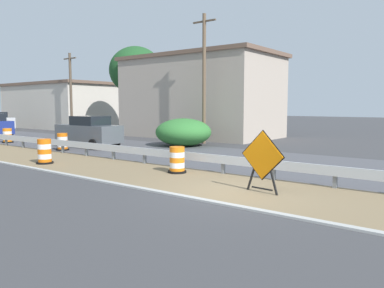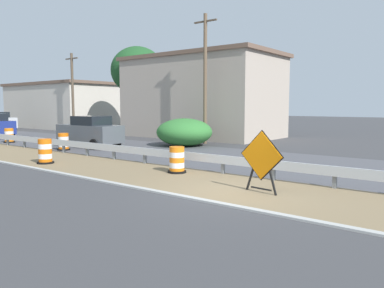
% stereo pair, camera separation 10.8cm
% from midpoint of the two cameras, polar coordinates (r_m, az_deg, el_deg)
% --- Properties ---
extents(ground_plane, '(160.00, 160.00, 0.00)m').
position_cam_midpoint_polar(ground_plane, '(11.37, 6.06, -7.34)').
color(ground_plane, '#3D3D3F').
extents(median_dirt_strip, '(3.91, 120.00, 0.01)m').
position_cam_midpoint_polar(median_dirt_strip, '(12.00, 7.97, -6.64)').
color(median_dirt_strip, '#7F6B4C').
rests_on(median_dirt_strip, ground).
extents(far_lane_asphalt, '(7.38, 120.00, 0.00)m').
position_cam_midpoint_polar(far_lane_asphalt, '(17.05, 17.49, -3.15)').
color(far_lane_asphalt, '#4C4C51').
rests_on(far_lane_asphalt, ground).
extents(curb_near_edge, '(0.20, 120.00, 0.11)m').
position_cam_midpoint_polar(curb_near_edge, '(10.31, 2.20, -8.65)').
color(curb_near_edge, '#ADADA8').
rests_on(curb_near_edge, ground).
extents(guardrail_median, '(0.18, 41.66, 0.71)m').
position_cam_midpoint_polar(guardrail_median, '(13.80, 8.40, -2.84)').
color(guardrail_median, silver).
rests_on(guardrail_median, ground).
extents(warning_sign_diamond, '(0.23, 1.50, 1.88)m').
position_cam_midpoint_polar(warning_sign_diamond, '(11.33, 10.69, -2.13)').
color(warning_sign_diamond, black).
rests_on(warning_sign_diamond, ground).
extents(traffic_barrel_nearest, '(0.72, 0.72, 1.01)m').
position_cam_midpoint_polar(traffic_barrel_nearest, '(14.55, -2.08, -2.59)').
color(traffic_barrel_nearest, orange).
rests_on(traffic_barrel_nearest, ground).
extents(traffic_barrel_close, '(0.73, 0.73, 1.10)m').
position_cam_midpoint_polar(traffic_barrel_close, '(18.07, -21.12, -1.18)').
color(traffic_barrel_close, orange).
rests_on(traffic_barrel_close, ground).
extents(traffic_barrel_mid, '(0.73, 0.73, 0.99)m').
position_cam_midpoint_polar(traffic_barrel_mid, '(23.10, -18.69, 0.21)').
color(traffic_barrel_mid, orange).
rests_on(traffic_barrel_mid, ground).
extents(traffic_barrel_farther, '(0.73, 0.73, 1.00)m').
position_cam_midpoint_polar(traffic_barrel_farther, '(29.28, -25.78, 1.07)').
color(traffic_barrel_farther, orange).
rests_on(traffic_barrel_farther, ground).
extents(car_lead_near_lane, '(2.07, 4.52, 1.94)m').
position_cam_midpoint_polar(car_lead_near_lane, '(24.34, -15.03, 1.84)').
color(car_lead_near_lane, '#4C5156').
rests_on(car_lead_near_lane, ground).
extents(roadside_shop_near, '(7.33, 12.69, 6.63)m').
position_cam_midpoint_polar(roadside_shop_near, '(31.51, 1.61, 7.18)').
color(roadside_shop_near, '#AD9E8E').
rests_on(roadside_shop_near, ground).
extents(roadside_shop_far, '(7.98, 14.16, 5.14)m').
position_cam_midpoint_polar(roadside_shop_far, '(47.26, -18.68, 5.53)').
color(roadside_shop_far, beige).
rests_on(roadside_shop_far, ground).
extents(utility_pole_near, '(0.24, 1.80, 8.62)m').
position_cam_midpoint_polar(utility_pole_near, '(25.69, 2.12, 10.04)').
color(utility_pole_near, brown).
rests_on(utility_pole_near, ground).
extents(utility_pole_mid, '(0.24, 1.80, 7.45)m').
position_cam_midpoint_polar(utility_pole_mid, '(37.64, -17.49, 7.54)').
color(utility_pole_mid, brown).
rests_on(utility_pole_mid, ground).
extents(bush_roadside, '(3.57, 3.57, 1.77)m').
position_cam_midpoint_polar(bush_roadside, '(24.16, -1.03, 1.80)').
color(bush_roadside, '#337533').
rests_on(bush_roadside, ground).
extents(tree_roadside, '(4.90, 4.90, 8.02)m').
position_cam_midpoint_polar(tree_roadside, '(36.10, -8.15, 10.89)').
color(tree_roadside, brown).
rests_on(tree_roadside, ground).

